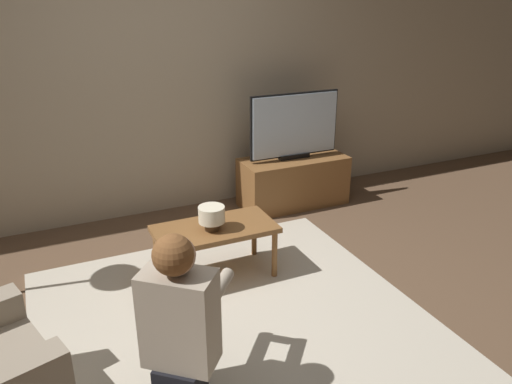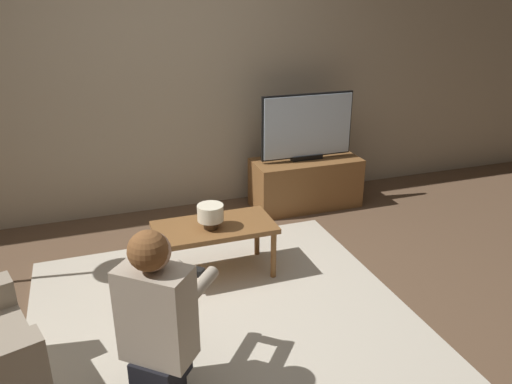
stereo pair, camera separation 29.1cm
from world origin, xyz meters
name	(u,v)px [view 1 (the left image)]	position (x,y,z in m)	size (l,w,h in m)	color
ground_plane	(234,325)	(0.00, 0.00, 0.00)	(10.00, 10.00, 0.00)	brown
wall_back	(145,69)	(0.00, 1.93, 1.30)	(10.00, 0.06, 2.60)	tan
rug	(234,324)	(0.00, 0.00, 0.01)	(2.33, 2.30, 0.02)	beige
tv_stand	(293,181)	(1.23, 1.52, 0.23)	(1.00, 0.44, 0.46)	brown
tv	(295,126)	(1.23, 1.52, 0.77)	(0.88, 0.08, 0.61)	black
coffee_table	(215,233)	(0.09, 0.56, 0.35)	(0.84, 0.43, 0.40)	brown
person_kneeling	(179,327)	(-0.47, -0.49, 0.47)	(0.68, 0.74, 0.93)	black
table_lamp	(212,216)	(0.06, 0.53, 0.51)	(0.18, 0.18, 0.17)	#4C3823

